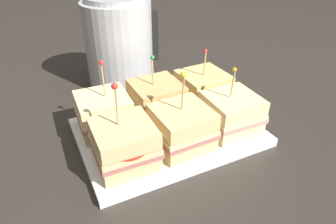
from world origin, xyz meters
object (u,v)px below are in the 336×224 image
object	(u,v)px
sandwich_front_left	(125,145)
sandwich_back_right	(203,90)
sandwich_back_left	(104,113)
sandwich_front_right	(231,113)
sandwich_back_center	(156,100)
serving_platter	(168,132)
sandwich_front_center	(181,128)
kettle_steel	(119,44)

from	to	relation	value
sandwich_front_left	sandwich_back_right	size ratio (longest dim) A/B	1.12
sandwich_back_left	sandwich_back_right	world-z (taller)	sandwich_back_left
sandwich_front_right	sandwich_back_center	xyz separation A→B (m)	(-0.12, 0.12, 0.00)
serving_platter	sandwich_front_right	bearing A→B (deg)	-24.87
sandwich_back_left	sandwich_back_center	bearing A→B (deg)	-1.35
sandwich_front_center	sandwich_back_right	xyz separation A→B (m)	(0.12, 0.12, -0.00)
sandwich_front_center	sandwich_back_left	bearing A→B (deg)	134.00
serving_platter	sandwich_back_right	size ratio (longest dim) A/B	2.59
sandwich_back_right	kettle_steel	size ratio (longest dim) A/B	0.55
sandwich_back_center	kettle_steel	bearing A→B (deg)	91.12
serving_platter	sandwich_front_left	bearing A→B (deg)	-152.05
serving_platter	sandwich_front_right	world-z (taller)	sandwich_front_right
serving_platter	sandwich_back_left	distance (m)	0.14
serving_platter	sandwich_back_left	size ratio (longest dim) A/B	2.40
serving_platter	sandwich_back_left	xyz separation A→B (m)	(-0.12, 0.06, 0.05)
sandwich_back_left	kettle_steel	distance (m)	0.26
sandwich_back_right	sandwich_front_left	bearing A→B (deg)	-153.33
sandwich_front_right	kettle_steel	size ratio (longest dim) A/B	0.55
sandwich_back_center	sandwich_back_right	size ratio (longest dim) A/B	1.02
sandwich_front_left	sandwich_back_center	size ratio (longest dim) A/B	1.10
sandwich_front_left	sandwich_front_right	xyz separation A→B (m)	(0.24, 0.01, -0.00)
sandwich_front_left	sandwich_back_right	xyz separation A→B (m)	(0.24, 0.12, -0.00)
sandwich_front_center	sandwich_back_right	distance (m)	0.17
sandwich_front_left	kettle_steel	bearing A→B (deg)	72.49
sandwich_back_right	serving_platter	bearing A→B (deg)	-154.60
sandwich_front_left	sandwich_front_center	world-z (taller)	sandwich_front_left
sandwich_front_center	sandwich_front_right	distance (m)	0.12
sandwich_front_right	sandwich_back_left	world-z (taller)	sandwich_back_left
sandwich_front_left	sandwich_back_left	distance (m)	0.12
sandwich_front_right	sandwich_back_right	bearing A→B (deg)	90.20
sandwich_front_left	sandwich_back_right	bearing A→B (deg)	26.67
sandwich_back_center	sandwich_back_left	bearing A→B (deg)	178.65
sandwich_front_right	sandwich_back_left	distance (m)	0.27
sandwich_front_center	sandwich_back_left	distance (m)	0.17
serving_platter	sandwich_front_center	size ratio (longest dim) A/B	2.36
sandwich_front_center	sandwich_front_left	bearing A→B (deg)	-179.25
sandwich_back_left	sandwich_front_left	bearing A→B (deg)	-88.68
sandwich_back_left	sandwich_back_right	distance (m)	0.24
sandwich_front_center	kettle_steel	distance (m)	0.35
sandwich_front_left	sandwich_back_left	bearing A→B (deg)	91.32
serving_platter	sandwich_back_left	bearing A→B (deg)	152.66
sandwich_front_left	sandwich_back_center	xyz separation A→B (m)	(0.12, 0.12, -0.00)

